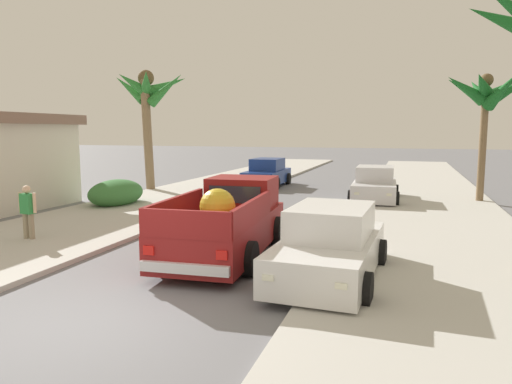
{
  "coord_description": "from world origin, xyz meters",
  "views": [
    {
      "loc": [
        4.51,
        -6.27,
        3.06
      ],
      "look_at": [
        0.14,
        7.37,
        1.2
      ],
      "focal_mm": 33.18,
      "sensor_mm": 36.0,
      "label": 1
    }
  ],
  "objects_px": {
    "car_right_near": "(375,185)",
    "hedge_bush": "(116,193)",
    "car_left_mid": "(330,246)",
    "palm_tree_left_mid": "(487,93)",
    "car_left_near": "(267,173)",
    "palm_tree_left_fore": "(148,95)",
    "pedestrian": "(28,210)",
    "pickup_truck": "(228,223)"
  },
  "relations": [
    {
      "from": "car_left_near",
      "to": "pedestrian",
      "type": "relative_size",
      "value": 2.69
    },
    {
      "from": "car_left_mid",
      "to": "palm_tree_left_fore",
      "type": "distance_m",
      "value": 16.49
    },
    {
      "from": "pickup_truck",
      "to": "car_right_near",
      "type": "bearing_deg",
      "value": 74.24
    },
    {
      "from": "hedge_bush",
      "to": "pedestrian",
      "type": "xyz_separation_m",
      "value": [
        1.41,
        -6.17,
        0.36
      ]
    },
    {
      "from": "pedestrian",
      "to": "car_left_mid",
      "type": "bearing_deg",
      "value": -4.84
    },
    {
      "from": "car_left_mid",
      "to": "hedge_bush",
      "type": "xyz_separation_m",
      "value": [
        -9.77,
        6.88,
        -0.16
      ]
    },
    {
      "from": "car_right_near",
      "to": "hedge_bush",
      "type": "bearing_deg",
      "value": -155.35
    },
    {
      "from": "palm_tree_left_fore",
      "to": "palm_tree_left_mid",
      "type": "xyz_separation_m",
      "value": [
        15.41,
        0.67,
        -0.23
      ]
    },
    {
      "from": "car_left_mid",
      "to": "palm_tree_left_mid",
      "type": "relative_size",
      "value": 0.79
    },
    {
      "from": "car_right_near",
      "to": "pedestrian",
      "type": "bearing_deg",
      "value": -128.4
    },
    {
      "from": "car_right_near",
      "to": "palm_tree_left_fore",
      "type": "height_order",
      "value": "palm_tree_left_fore"
    },
    {
      "from": "car_right_near",
      "to": "car_left_mid",
      "type": "xyz_separation_m",
      "value": [
        -0.14,
        -11.43,
        0.0
      ]
    },
    {
      "from": "hedge_bush",
      "to": "palm_tree_left_mid",
      "type": "bearing_deg",
      "value": 20.83
    },
    {
      "from": "pickup_truck",
      "to": "pedestrian",
      "type": "height_order",
      "value": "pickup_truck"
    },
    {
      "from": "palm_tree_left_fore",
      "to": "pedestrian",
      "type": "bearing_deg",
      "value": -76.64
    },
    {
      "from": "car_left_near",
      "to": "hedge_bush",
      "type": "relative_size",
      "value": 1.53
    },
    {
      "from": "car_right_near",
      "to": "hedge_bush",
      "type": "xyz_separation_m",
      "value": [
        -9.91,
        -4.55,
        -0.16
      ]
    },
    {
      "from": "car_right_near",
      "to": "car_left_mid",
      "type": "relative_size",
      "value": 1.0
    },
    {
      "from": "car_right_near",
      "to": "palm_tree_left_mid",
      "type": "distance_m",
      "value": 5.87
    },
    {
      "from": "car_left_mid",
      "to": "palm_tree_left_mid",
      "type": "xyz_separation_m",
      "value": [
        4.46,
        12.3,
        3.87
      ]
    },
    {
      "from": "car_right_near",
      "to": "pickup_truck",
      "type": "bearing_deg",
      "value": -105.76
    },
    {
      "from": "car_left_near",
      "to": "car_right_near",
      "type": "xyz_separation_m",
      "value": [
        6.08,
        -4.14,
        0.0
      ]
    },
    {
      "from": "car_left_near",
      "to": "palm_tree_left_fore",
      "type": "xyz_separation_m",
      "value": [
        -5.01,
        -3.94,
        4.1
      ]
    },
    {
      "from": "palm_tree_left_mid",
      "to": "car_right_near",
      "type": "bearing_deg",
      "value": -168.64
    },
    {
      "from": "car_left_mid",
      "to": "palm_tree_left_fore",
      "type": "bearing_deg",
      "value": 133.28
    },
    {
      "from": "pickup_truck",
      "to": "car_left_near",
      "type": "relative_size",
      "value": 1.25
    },
    {
      "from": "car_left_mid",
      "to": "hedge_bush",
      "type": "relative_size",
      "value": 1.54
    },
    {
      "from": "car_left_near",
      "to": "palm_tree_left_mid",
      "type": "height_order",
      "value": "palm_tree_left_mid"
    },
    {
      "from": "palm_tree_left_mid",
      "to": "pickup_truck",
      "type": "bearing_deg",
      "value": -123.08
    },
    {
      "from": "car_left_mid",
      "to": "pickup_truck",
      "type": "bearing_deg",
      "value": 155.33
    },
    {
      "from": "car_left_near",
      "to": "palm_tree_left_mid",
      "type": "distance_m",
      "value": 11.57
    },
    {
      "from": "pedestrian",
      "to": "palm_tree_left_mid",
      "type": "bearing_deg",
      "value": 42.12
    },
    {
      "from": "pickup_truck",
      "to": "car_left_mid",
      "type": "bearing_deg",
      "value": -24.67
    },
    {
      "from": "car_left_near",
      "to": "car_right_near",
      "type": "distance_m",
      "value": 7.36
    },
    {
      "from": "pedestrian",
      "to": "car_right_near",
      "type": "bearing_deg",
      "value": 51.6
    },
    {
      "from": "pickup_truck",
      "to": "hedge_bush",
      "type": "xyz_separation_m",
      "value": [
        -7.04,
        5.63,
        -0.25
      ]
    },
    {
      "from": "car_left_mid",
      "to": "pedestrian",
      "type": "xyz_separation_m",
      "value": [
        -8.36,
        0.71,
        0.2
      ]
    },
    {
      "from": "hedge_bush",
      "to": "pickup_truck",
      "type": "bearing_deg",
      "value": -38.66
    },
    {
      "from": "car_left_near",
      "to": "palm_tree_left_fore",
      "type": "height_order",
      "value": "palm_tree_left_fore"
    },
    {
      "from": "pickup_truck",
      "to": "pedestrian",
      "type": "relative_size",
      "value": 3.35
    },
    {
      "from": "car_left_near",
      "to": "pedestrian",
      "type": "height_order",
      "value": "pedestrian"
    },
    {
      "from": "palm_tree_left_fore",
      "to": "pickup_truck",
      "type": "bearing_deg",
      "value": -51.61
    }
  ]
}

